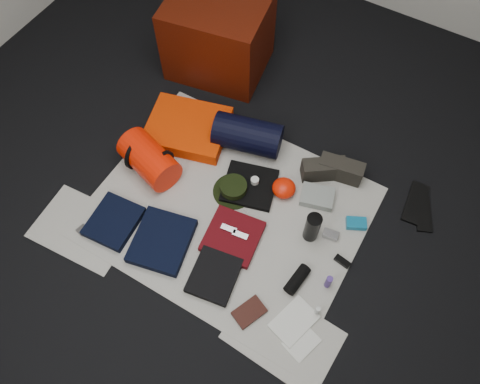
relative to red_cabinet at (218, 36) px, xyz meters
The scene contains 37 objects.
floor 1.27m from the red_cabinet, 56.04° to the right, with size 4.50×4.50×0.02m, color black.
newspaper_mat 1.26m from the red_cabinet, 56.04° to the right, with size 1.60×1.30×0.01m, color silver.
newspaper_sheet_front_left 1.60m from the red_cabinet, 90.38° to the right, with size 0.58×0.40×0.00m, color silver.
newspaper_sheet_front_right 2.05m from the red_cabinet, 48.68° to the right, with size 0.58×0.40×0.00m, color silver.
red_cabinet is the anchor object (origin of this frame).
sleeping_pad 0.70m from the red_cabinet, 77.38° to the right, with size 0.52×0.43×0.10m, color #F33802.
stuff_sack 1.03m from the red_cabinet, 84.02° to the right, with size 0.23×0.23×0.39m, color red.
sack_strap_left 1.03m from the red_cabinet, 89.64° to the right, with size 0.22×0.22×0.03m, color black.
sack_strap_right 1.05m from the red_cabinet, 78.50° to the right, with size 0.22×0.22×0.03m, color black.
navy_duffel 0.78m from the red_cabinet, 44.41° to the right, with size 0.23×0.23×0.44m, color black.
boonie_brim 1.13m from the red_cabinet, 53.87° to the right, with size 0.26×0.26×0.01m, color black.
boonie_crown 1.13m from the red_cabinet, 53.87° to the right, with size 0.17×0.17×0.07m, color black.
hiking_boot_left 1.21m from the red_cabinet, 24.69° to the right, with size 0.27×0.10×0.14m, color #2A2720.
hiking_boot_right 1.27m from the red_cabinet, 20.63° to the right, with size 0.28×0.11×0.14m, color #2A2720.
flip_flop_left 1.74m from the red_cabinet, 13.03° to the right, with size 0.11×0.30×0.02m, color black.
flip_flop_right 1.82m from the red_cabinet, 13.98° to the right, with size 0.09×0.25×0.01m, color black.
trousers_navy_a 1.48m from the red_cabinet, 84.58° to the right, with size 0.27×0.31×0.05m, color black.
trousers_navy_b 1.50m from the red_cabinet, 71.76° to the right, with size 0.32×0.37×0.06m, color black.
trousers_charcoal 1.68m from the red_cabinet, 59.51° to the right, with size 0.25×0.29×0.05m, color black.
black_tshirt 1.11m from the red_cabinet, 48.34° to the right, with size 0.32×0.30×0.03m, color black.
red_shirt 1.44m from the red_cabinet, 55.28° to the right, with size 0.31×0.31×0.04m, color #53090E.
orange_stuff_sack 1.20m from the red_cabinet, 38.48° to the right, with size 0.15×0.15×0.10m, color red.
first_aid_pouch 1.33m from the red_cabinet, 30.75° to the right, with size 0.20×0.15×0.05m, color gray.
water_bottle 1.52m from the red_cabinet, 37.43° to the right, with size 0.09×0.09×0.22m, color black.
speaker 1.77m from the red_cabinet, 43.94° to the right, with size 0.07×0.07×0.18m, color black.
compact_camera 1.59m from the red_cabinet, 33.37° to the right, with size 0.09×0.05×0.04m, color #A0A1A5.
cyan_case 1.60m from the red_cabinet, 26.86° to the right, with size 0.12×0.08×0.04m, color #0F6A93.
toiletry_purple 1.84m from the red_cabinet, 38.92° to the right, with size 0.04×0.04×0.11m, color #41257A.
toiletry_clear 1.97m from the red_cabinet, 42.59° to the right, with size 0.03×0.03×0.08m, color #AEB2AD.
paperback_book 1.90m from the red_cabinet, 53.46° to the right, with size 0.11×0.17×0.02m, color black.
map_booklet 1.99m from the red_cabinet, 46.52° to the right, with size 0.17×0.25×0.01m, color silver.
map_printout 2.10m from the red_cabinet, 46.30° to the right, with size 0.14×0.18×0.01m, color silver.
sunglasses 1.76m from the red_cabinet, 34.21° to the right, with size 0.10×0.04×0.02m, color black.
key_cluster 1.61m from the red_cabinet, 90.04° to the right, with size 0.06×0.06×0.01m, color #A0A1A5.
tape_roll 1.10m from the red_cabinet, 46.48° to the right, with size 0.05×0.05×0.04m, color silver.
energy_bar_a 1.40m from the red_cabinet, 56.17° to the right, with size 0.10×0.04×0.01m, color #A0A1A5.
energy_bar_b 1.45m from the red_cabinet, 53.50° to the right, with size 0.10×0.04×0.01m, color #A0A1A5.
Camera 1 is at (0.73, -1.11, 2.59)m, focal length 35.00 mm.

